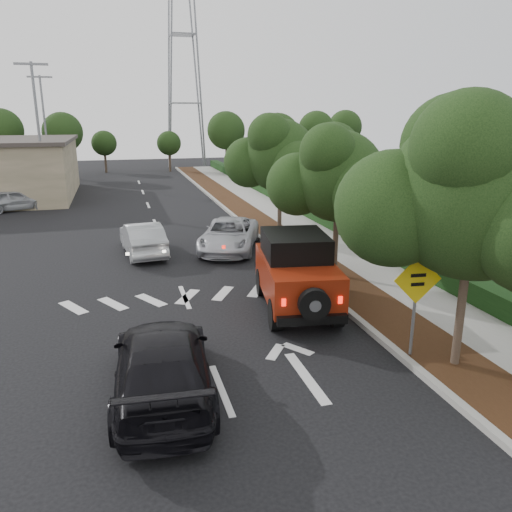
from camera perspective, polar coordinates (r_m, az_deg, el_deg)
name	(u,v)px	position (r m, az deg, el deg)	size (l,w,h in m)	color
ground	(221,390)	(11.42, -3.97, -14.99)	(120.00, 120.00, 0.00)	black
curb	(266,243)	(23.30, 1.10, 1.55)	(0.20, 70.00, 0.15)	#9E9B93
planting_strip	(286,241)	(23.60, 3.43, 1.68)	(1.80, 70.00, 0.12)	black
sidewalk	(323,239)	(24.27, 7.68, 1.96)	(2.00, 70.00, 0.12)	gray
hedge	(350,230)	(24.77, 10.69, 2.92)	(0.80, 70.00, 0.80)	black
transmission_tower	(187,167)	(58.45, -7.86, 10.03)	(7.00, 4.00, 28.00)	slate
street_tree_near	(454,367)	(13.17, 21.68, -11.71)	(3.80, 3.80, 5.92)	black
street_tree_mid	(334,278)	(18.71, 8.88, -2.52)	(3.20, 3.20, 5.32)	black
street_tree_far	(279,238)	(24.53, 2.67, 2.10)	(3.40, 3.40, 5.62)	black
light_pole_a	(47,205)	(36.39, -22.74, 5.43)	(2.00, 0.22, 9.00)	slate
light_pole_b	(51,182)	(48.30, -22.34, 7.79)	(2.00, 0.22, 9.00)	slate
red_jeep	(295,271)	(15.48, 4.51, -1.67)	(2.62, 4.75, 2.35)	black
silver_suv_ahead	(229,235)	(22.19, -3.08, 2.42)	(2.27, 4.92, 1.37)	#B6B7BE
black_suv_oncoming	(163,364)	(11.04, -10.64, -12.07)	(2.04, 5.02, 1.46)	black
silver_sedan_oncoming	(143,238)	(22.03, -12.83, 1.98)	(1.48, 4.23, 1.39)	#A7AAAF
parked_suv	(14,200)	(34.84, -25.97, 5.78)	(1.61, 3.99, 1.36)	#A5A8AD
speed_hump_sign	(416,292)	(12.51, 17.84, -3.95)	(1.20, 0.15, 2.56)	slate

